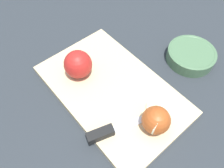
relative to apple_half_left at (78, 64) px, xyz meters
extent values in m
plane|color=#282D33|center=(0.10, 0.03, -0.06)|extent=(4.00, 4.00, 0.00)
cube|color=#D1B789|center=(0.10, 0.03, -0.05)|extent=(0.42, 0.27, 0.02)
sphere|color=red|center=(0.00, 0.00, 0.00)|extent=(0.08, 0.08, 0.08)
cylinder|color=beige|center=(-0.01, 0.00, 0.00)|extent=(0.01, 0.07, 0.07)
sphere|color=#AD4C1E|center=(0.25, 0.03, 0.00)|extent=(0.07, 0.07, 0.07)
cylinder|color=beige|center=(0.26, 0.03, 0.00)|extent=(0.02, 0.06, 0.06)
cube|color=silver|center=(0.21, 0.00, -0.04)|extent=(0.05, 0.10, 0.00)
cube|color=black|center=(0.18, -0.08, -0.03)|extent=(0.04, 0.07, 0.02)
cylinder|color=beige|center=(0.23, 0.08, -0.04)|extent=(0.07, 0.07, 0.01)
cylinder|color=#4C704C|center=(0.17, 0.29, -0.04)|extent=(0.14, 0.14, 0.04)
torus|color=#4C704C|center=(0.17, 0.29, -0.03)|extent=(0.14, 0.14, 0.01)
camera|label=1|loc=(0.34, -0.19, 0.45)|focal=35.00mm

